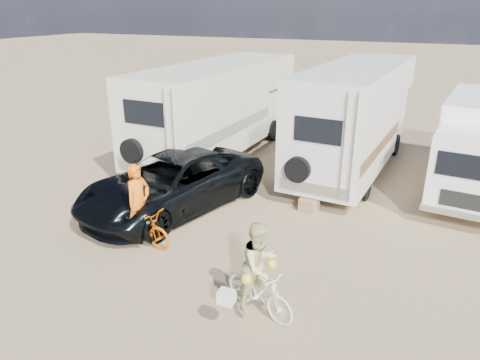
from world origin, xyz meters
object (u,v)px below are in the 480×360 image
at_px(rv_main, 355,120).
at_px(box_truck, 478,148).
at_px(dark_suv, 172,182).
at_px(bike_man, 141,226).
at_px(bike_woman, 259,291).
at_px(crate, 309,204).
at_px(rider_man, 139,208).
at_px(rv_left, 218,110).
at_px(cooler, 314,194).
at_px(rider_woman, 259,274).

distance_m(rv_main, box_truck, 3.88).
distance_m(dark_suv, bike_man, 2.12).
distance_m(bike_woman, crate, 4.83).
height_order(bike_woman, rider_man, rider_man).
height_order(rv_left, cooler, rv_left).
distance_m(box_truck, rider_man, 10.25).
height_order(box_truck, rider_man, box_truck).
bearing_deg(dark_suv, rider_woman, -24.38).
height_order(rv_left, bike_man, rv_left).
xyz_separation_m(rv_main, rider_woman, (-0.01, -8.75, -0.96)).
xyz_separation_m(rv_main, cooler, (-0.45, -3.20, -1.61)).
relative_size(bike_woman, rider_man, 0.86).
distance_m(rv_main, bike_man, 8.40).
bearing_deg(cooler, crate, -95.29).
distance_m(rv_left, dark_suv, 5.33).
height_order(bike_man, rider_woman, rider_woman).
bearing_deg(bike_man, cooler, -28.52).
xyz_separation_m(box_truck, dark_suv, (-7.86, -4.94, -0.63)).
relative_size(rv_main, cooler, 15.44).
distance_m(rv_main, dark_suv, 6.80).
relative_size(dark_suv, crate, 12.10).
bearing_deg(rider_man, cooler, -28.52).
bearing_deg(crate, box_truck, 39.51).
xyz_separation_m(rider_man, crate, (3.23, 3.51, -0.75)).
bearing_deg(rider_woman, bike_woman, 109.99).
bearing_deg(dark_suv, rider_man, -63.83).
bearing_deg(rider_man, dark_suv, 19.03).
height_order(bike_woman, cooler, bike_woman).
height_order(rv_main, box_truck, rv_main).
distance_m(rv_main, rider_man, 8.33).
relative_size(rv_main, rider_man, 4.30).
bearing_deg(bike_woman, bike_man, 90.32).
distance_m(rider_man, rider_woman, 3.85).
distance_m(bike_man, rider_woman, 3.87).
bearing_deg(rider_woman, rv_left, 51.21).
bearing_deg(bike_man, rider_woman, -101.32).
bearing_deg(rv_main, rv_left, -173.23).
distance_m(box_truck, dark_suv, 9.30).
relative_size(rv_main, rider_woman, 4.71).
relative_size(dark_suv, rider_woman, 3.33).
xyz_separation_m(box_truck, cooler, (-4.29, -2.76, -1.22)).
height_order(rv_main, rider_man, rv_main).
bearing_deg(rv_left, dark_suv, -75.33).
relative_size(bike_man, rider_man, 0.96).
relative_size(dark_suv, bike_woman, 3.53).
bearing_deg(crate, bike_man, -132.66).
xyz_separation_m(bike_woman, rider_man, (-3.63, 1.30, 0.45)).
relative_size(rv_main, rv_left, 0.91).
distance_m(rv_left, crate, 6.20).
bearing_deg(cooler, rider_man, -135.81).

